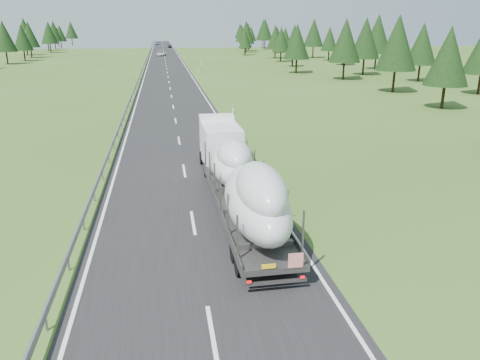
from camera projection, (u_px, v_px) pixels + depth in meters
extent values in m
plane|color=#36541C|center=(193.00, 223.00, 23.53)|extent=(400.00, 400.00, 0.00)
cube|color=black|center=(166.00, 66.00, 117.25)|extent=(10.00, 400.00, 0.02)
cube|color=slate|center=(145.00, 63.00, 116.25)|extent=(0.08, 400.00, 0.32)
cylinder|color=slate|center=(83.00, 224.00, 22.63)|extent=(0.10, 0.10, 0.60)
cube|color=silver|center=(233.00, 110.00, 52.49)|extent=(0.12, 0.07, 1.00)
cube|color=black|center=(233.00, 107.00, 52.39)|extent=(0.13, 0.08, 0.12)
cube|color=silver|center=(198.00, 70.00, 99.35)|extent=(0.12, 0.07, 1.00)
cube|color=black|center=(198.00, 69.00, 99.25)|extent=(0.13, 0.08, 0.12)
cube|color=silver|center=(186.00, 56.00, 146.20)|extent=(0.12, 0.07, 1.00)
cube|color=black|center=(186.00, 55.00, 146.10)|extent=(0.13, 0.08, 0.12)
cube|color=silver|center=(179.00, 49.00, 193.06)|extent=(0.12, 0.07, 1.00)
cube|color=black|center=(179.00, 48.00, 192.96)|extent=(0.13, 0.08, 0.12)
cube|color=silver|center=(175.00, 44.00, 239.92)|extent=(0.12, 0.07, 1.00)
cube|color=black|center=(175.00, 44.00, 239.82)|extent=(0.13, 0.08, 0.12)
cube|color=silver|center=(173.00, 41.00, 286.78)|extent=(0.12, 0.07, 1.00)
cube|color=black|center=(173.00, 41.00, 286.68)|extent=(0.13, 0.08, 0.12)
cube|color=silver|center=(171.00, 39.00, 333.63)|extent=(0.12, 0.07, 1.00)
cube|color=black|center=(171.00, 39.00, 333.53)|extent=(0.13, 0.08, 0.12)
cylinder|color=slate|center=(201.00, 68.00, 99.30)|extent=(0.08, 0.08, 2.00)
cube|color=silver|center=(201.00, 63.00, 98.99)|extent=(0.05, 0.90, 1.20)
cylinder|color=black|center=(480.00, 82.00, 67.33)|extent=(0.36, 0.36, 3.46)
cylinder|color=black|center=(419.00, 72.00, 83.14)|extent=(0.36, 0.36, 3.44)
cone|color=black|center=(422.00, 44.00, 81.64)|extent=(5.36, 5.36, 7.17)
cylinder|color=black|center=(363.00, 65.00, 94.20)|extent=(0.36, 0.36, 3.81)
cone|color=black|center=(366.00, 38.00, 92.54)|extent=(5.93, 5.93, 7.94)
cylinder|color=black|center=(375.00, 60.00, 106.89)|extent=(0.36, 0.36, 4.12)
cone|color=black|center=(378.00, 34.00, 105.10)|extent=(6.41, 6.41, 8.58)
cylinder|color=black|center=(343.00, 58.00, 118.21)|extent=(0.36, 0.36, 3.31)
cone|color=black|center=(344.00, 39.00, 116.77)|extent=(5.14, 5.14, 6.89)
cylinder|color=black|center=(329.00, 55.00, 134.25)|extent=(0.36, 0.36, 3.17)
cone|color=black|center=(330.00, 39.00, 132.87)|extent=(4.93, 4.93, 6.60)
cylinder|color=black|center=(313.00, 51.00, 145.15)|extent=(0.36, 0.36, 3.98)
cone|color=black|center=(314.00, 33.00, 143.42)|extent=(6.19, 6.19, 8.29)
cylinder|color=black|center=(294.00, 50.00, 158.78)|extent=(0.36, 0.36, 3.41)
cone|color=black|center=(295.00, 35.00, 157.29)|extent=(5.31, 5.31, 7.11)
cylinder|color=black|center=(277.00, 48.00, 172.20)|extent=(0.36, 0.36, 3.18)
cone|color=black|center=(277.00, 36.00, 170.82)|extent=(4.95, 4.95, 6.62)
cylinder|color=black|center=(285.00, 47.00, 187.03)|extent=(0.36, 0.36, 3.07)
cone|color=black|center=(285.00, 36.00, 185.69)|extent=(4.77, 4.77, 6.39)
cylinder|color=black|center=(265.00, 44.00, 198.37)|extent=(0.36, 0.36, 4.29)
cone|color=black|center=(265.00, 29.00, 196.50)|extent=(6.68, 6.68, 8.95)
cylinder|color=black|center=(263.00, 43.00, 214.07)|extent=(0.36, 0.36, 4.18)
cone|color=black|center=(263.00, 30.00, 212.25)|extent=(6.51, 6.51, 8.72)
cylinder|color=black|center=(251.00, 43.00, 222.75)|extent=(0.36, 0.36, 3.15)
cone|color=black|center=(251.00, 34.00, 221.38)|extent=(4.91, 4.91, 6.57)
cylinder|color=black|center=(248.00, 42.00, 234.86)|extent=(0.36, 0.36, 3.78)
cone|color=black|center=(248.00, 31.00, 233.22)|extent=(5.87, 5.87, 7.87)
cylinder|color=black|center=(240.00, 41.00, 250.72)|extent=(0.36, 0.36, 3.72)
cone|color=black|center=(240.00, 31.00, 249.10)|extent=(5.78, 5.78, 7.74)
cylinder|color=black|center=(443.00, 95.00, 55.59)|extent=(0.36, 0.36, 3.25)
cone|color=black|center=(449.00, 56.00, 54.18)|extent=(5.06, 5.06, 6.77)
cylinder|color=black|center=(394.00, 79.00, 69.42)|extent=(0.36, 0.36, 3.80)
cone|color=black|center=(398.00, 42.00, 67.77)|extent=(5.91, 5.91, 7.91)
cylinder|color=black|center=(344.00, 69.00, 85.99)|extent=(0.36, 0.36, 3.70)
cone|color=black|center=(346.00, 40.00, 84.38)|extent=(5.75, 5.75, 7.71)
cylinder|color=black|center=(296.00, 65.00, 97.98)|extent=(0.36, 0.36, 3.40)
cone|color=black|center=(297.00, 41.00, 96.50)|extent=(5.29, 5.29, 7.08)
cylinder|color=black|center=(292.00, 61.00, 113.93)|extent=(0.36, 0.36, 2.65)
cone|color=black|center=(293.00, 45.00, 112.78)|extent=(4.12, 4.12, 5.52)
cylinder|color=black|center=(281.00, 56.00, 129.70)|extent=(0.36, 0.36, 3.18)
cone|color=black|center=(281.00, 39.00, 128.31)|extent=(4.95, 4.95, 6.63)
cylinder|color=black|center=(275.00, 53.00, 143.40)|extent=(0.36, 0.36, 3.36)
cone|color=black|center=(275.00, 37.00, 141.94)|extent=(5.22, 5.22, 6.99)
cylinder|color=black|center=(245.00, 51.00, 158.50)|extent=(0.36, 0.36, 2.82)
cone|color=black|center=(245.00, 39.00, 157.28)|extent=(4.38, 4.38, 5.87)
cylinder|color=black|center=(246.00, 47.00, 175.96)|extent=(0.36, 0.36, 3.90)
cone|color=black|center=(246.00, 32.00, 174.27)|extent=(6.06, 6.06, 8.12)
cylinder|color=black|center=(248.00, 47.00, 187.91)|extent=(0.36, 0.36, 3.11)
cone|color=black|center=(248.00, 35.00, 186.56)|extent=(4.83, 4.83, 6.47)
cylinder|color=black|center=(242.00, 45.00, 204.17)|extent=(0.36, 0.36, 3.44)
cone|color=black|center=(242.00, 33.00, 202.68)|extent=(5.35, 5.35, 7.17)
cylinder|color=black|center=(7.00, 57.00, 120.79)|extent=(0.36, 0.36, 3.72)
cone|color=black|center=(4.00, 36.00, 119.18)|extent=(5.78, 5.78, 7.74)
cylinder|color=black|center=(24.00, 55.00, 132.20)|extent=(0.36, 0.36, 3.41)
cone|color=black|center=(22.00, 37.00, 130.71)|extent=(5.31, 5.31, 7.11)
cylinder|color=black|center=(31.00, 52.00, 145.71)|extent=(0.36, 0.36, 3.71)
cone|color=black|center=(29.00, 34.00, 144.09)|extent=(5.78, 5.78, 7.74)
cylinder|color=black|center=(27.00, 49.00, 158.66)|extent=(0.36, 0.36, 4.14)
cone|color=black|center=(24.00, 31.00, 156.86)|extent=(6.45, 6.45, 8.63)
cylinder|color=black|center=(51.00, 47.00, 173.16)|extent=(0.36, 0.36, 3.80)
cone|color=black|center=(49.00, 32.00, 171.51)|extent=(5.91, 5.91, 7.92)
cylinder|color=black|center=(48.00, 47.00, 185.06)|extent=(0.36, 0.36, 3.26)
cone|color=black|center=(47.00, 35.00, 183.64)|extent=(5.07, 5.07, 6.78)
cylinder|color=black|center=(55.00, 44.00, 200.12)|extent=(0.36, 0.36, 3.99)
cone|color=black|center=(54.00, 31.00, 198.39)|extent=(6.21, 6.21, 8.31)
cylinder|color=black|center=(61.00, 44.00, 209.39)|extent=(0.36, 0.36, 3.40)
cone|color=black|center=(60.00, 33.00, 207.91)|extent=(5.29, 5.29, 7.08)
cylinder|color=black|center=(59.00, 44.00, 220.98)|extent=(0.36, 0.36, 3.08)
cone|color=black|center=(58.00, 34.00, 219.64)|extent=(4.79, 4.79, 6.41)
cylinder|color=black|center=(72.00, 41.00, 237.37)|extent=(0.36, 0.36, 4.03)
cone|color=black|center=(71.00, 30.00, 235.61)|extent=(6.27, 6.27, 8.40)
cube|color=white|center=(221.00, 144.00, 31.61)|extent=(2.45, 4.82, 2.69)
cube|color=black|center=(216.00, 130.00, 33.75)|extent=(2.21, 0.10, 1.34)
cube|color=white|center=(217.00, 117.00, 33.12)|extent=(2.41, 1.18, 0.29)
cube|color=#514F4D|center=(223.00, 167.00, 31.12)|extent=(2.43, 2.91, 0.24)
cylinder|color=black|center=(203.00, 157.00, 33.48)|extent=(0.35, 0.96, 0.96)
cylinder|color=black|center=(233.00, 156.00, 33.82)|extent=(0.35, 0.96, 0.96)
cylinder|color=black|center=(207.00, 170.00, 30.60)|extent=(0.35, 0.96, 0.96)
cylinder|color=black|center=(240.00, 168.00, 30.94)|extent=(0.35, 0.96, 0.96)
cube|color=#514F4D|center=(243.00, 206.00, 23.36)|extent=(2.74, 13.46, 0.25)
cube|color=#514F4D|center=(218.00, 203.00, 23.09)|extent=(0.21, 13.43, 0.23)
cube|color=#514F4D|center=(268.00, 200.00, 23.48)|extent=(0.21, 13.43, 0.23)
cube|color=#514F4D|center=(236.00, 238.00, 17.45)|extent=(0.07, 0.07, 1.82)
cube|color=#514F4D|center=(302.00, 233.00, 17.84)|extent=(0.07, 0.07, 1.82)
cube|color=#514F4D|center=(227.00, 214.00, 19.61)|extent=(0.07, 0.07, 1.82)
cube|color=#514F4D|center=(286.00, 211.00, 20.00)|extent=(0.07, 0.07, 1.82)
cube|color=#514F4D|center=(220.00, 196.00, 21.76)|extent=(0.07, 0.07, 1.82)
cube|color=#514F4D|center=(274.00, 193.00, 22.16)|extent=(0.07, 0.07, 1.82)
cube|color=#514F4D|center=(215.00, 180.00, 23.92)|extent=(0.07, 0.07, 1.82)
cube|color=#514F4D|center=(264.00, 178.00, 24.31)|extent=(0.07, 0.07, 1.82)
cube|color=#514F4D|center=(210.00, 168.00, 26.08)|extent=(0.07, 0.07, 1.82)
cube|color=#514F4D|center=(255.00, 165.00, 26.47)|extent=(0.07, 0.07, 1.82)
cube|color=#514F4D|center=(206.00, 157.00, 28.24)|extent=(0.07, 0.07, 1.82)
cube|color=#514F4D|center=(248.00, 155.00, 28.63)|extent=(0.07, 0.07, 1.82)
cylinder|color=black|center=(239.00, 264.00, 18.47)|extent=(0.39, 0.96, 0.96)
cylinder|color=black|center=(291.00, 260.00, 18.80)|extent=(0.39, 0.96, 0.96)
cylinder|color=black|center=(235.00, 251.00, 19.55)|extent=(0.39, 0.96, 0.96)
cylinder|color=black|center=(284.00, 247.00, 19.87)|extent=(0.39, 0.96, 0.96)
cube|color=#514F4D|center=(274.00, 282.00, 17.25)|extent=(2.40, 0.14, 0.12)
cube|color=red|center=(294.00, 261.00, 17.03)|extent=(0.58, 0.04, 0.58)
cube|color=yellow|center=(267.00, 266.00, 16.92)|extent=(0.53, 0.04, 0.17)
cube|color=red|center=(247.00, 282.00, 16.99)|extent=(0.17, 0.06, 0.10)
cube|color=red|center=(301.00, 278.00, 17.30)|extent=(0.17, 0.06, 0.10)
ellipsoid|color=silver|center=(255.00, 202.00, 20.05)|extent=(2.65, 7.55, 2.50)
ellipsoid|color=silver|center=(260.00, 190.00, 18.90)|extent=(2.00, 4.78, 2.00)
ellipsoid|color=silver|center=(233.00, 164.00, 26.23)|extent=(2.50, 6.06, 2.10)
ellipsoid|color=silver|center=(235.00, 155.00, 25.30)|extent=(1.89, 3.84, 1.68)
imported|color=silver|center=(161.00, 53.00, 154.88)|extent=(2.96, 5.85, 1.59)
imported|color=black|center=(170.00, 46.00, 213.05)|extent=(1.98, 4.12, 1.36)
imported|color=#1B2A4C|center=(157.00, 43.00, 248.12)|extent=(1.57, 4.22, 1.38)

